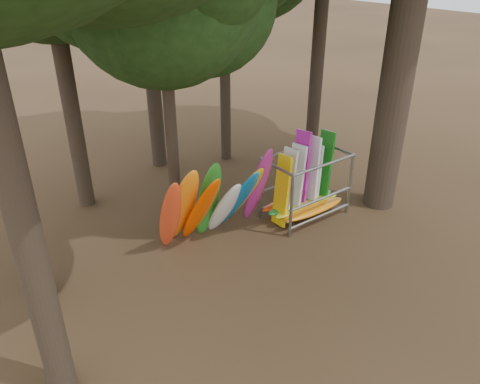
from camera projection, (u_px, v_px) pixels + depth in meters
ground at (272, 252)px, 13.94m from camera, size 120.00×120.00×0.00m
kayak_row at (215, 202)px, 13.93m from camera, size 3.71×2.25×3.06m
storage_rack at (305, 188)px, 15.42m from camera, size 2.86×1.50×2.91m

